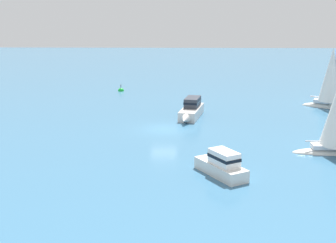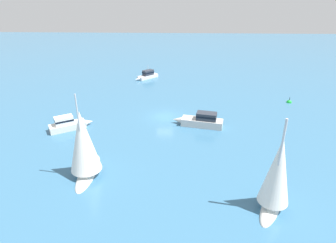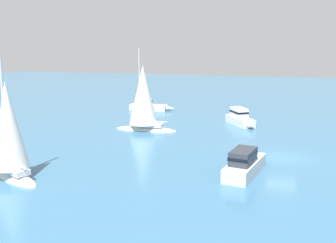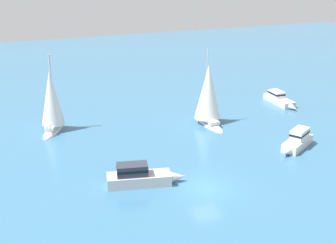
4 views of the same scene
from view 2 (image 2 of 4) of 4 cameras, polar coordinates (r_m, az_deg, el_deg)
name	(u,v)px [view 2 (image 2 of 4)]	position (r m, az deg, el deg)	size (l,w,h in m)	color
ground_plane	(165,117)	(43.94, -0.60, 0.89)	(160.00, 160.00, 0.00)	teal
sloop	(84,146)	(30.69, -15.84, -4.53)	(6.93, 3.12, 9.39)	silver
sailboat	(277,177)	(26.95, 20.11, -10.02)	(5.89, 4.04, 9.32)	silver
cabin_cruiser	(68,124)	(42.15, -18.60, -0.45)	(4.07, 5.63, 1.96)	silver
powerboat	(201,120)	(41.14, 6.36, 0.20)	(2.97, 7.13, 2.04)	silver
cabin_cruiser_1	(147,75)	(62.29, -3.98, 8.89)	(4.56, 4.64, 2.79)	white
channel_buoy	(289,102)	(53.24, 22.18, 3.41)	(0.85, 0.85, 1.34)	green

